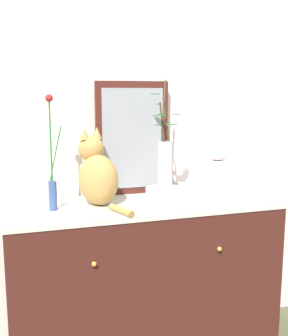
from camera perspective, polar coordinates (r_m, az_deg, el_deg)
The scene contains 8 objects.
wall_back at distance 2.39m, azimuth -2.24°, elevation 6.77°, with size 4.40×0.08×2.60m, color silver.
sideboard at distance 2.31m, azimuth 0.00°, elevation -15.39°, with size 1.40×0.49×0.89m.
mirror_leaning at distance 2.31m, azimuth -1.52°, elevation 4.02°, with size 0.40×0.03×0.62m.
cat_sitting at distance 2.11m, azimuth -6.34°, elevation -0.83°, with size 0.25×0.42×0.38m.
vase_slim_green at distance 2.03m, azimuth -12.31°, elevation -1.01°, with size 0.07×0.04×0.55m.
bowl_porcelain at distance 2.21m, azimuth 2.81°, elevation -3.55°, with size 0.20×0.20×0.06m, color white.
vase_glass_clear at distance 2.17m, azimuth 2.82°, elevation 1.16°, with size 0.16×0.17×0.56m.
jar_lidded_porcelain at distance 2.24m, azimuth 9.86°, elevation -0.89°, with size 0.12×0.12×0.29m.
Camera 1 is at (-0.62, -1.99, 1.43)m, focal length 45.09 mm.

